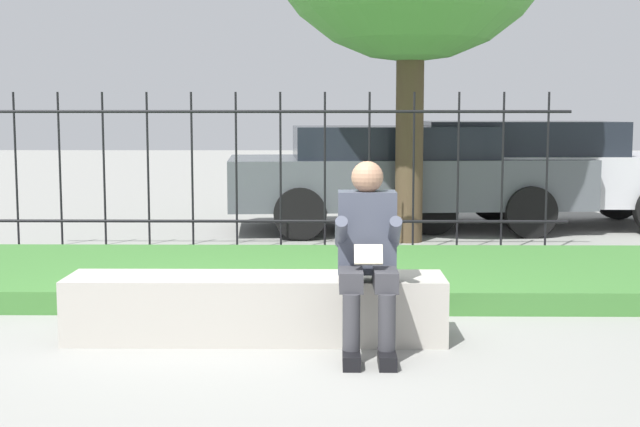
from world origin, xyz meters
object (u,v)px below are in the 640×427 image
object	(u,v)px
car_parked_center	(402,174)
car_parked_right	(529,170)
person_seated_reader	(367,249)
stone_bench	(256,311)

from	to	relation	value
car_parked_center	car_parked_right	xyz separation A→B (m)	(1.76, 0.37, 0.02)
person_seated_reader	stone_bench	bearing A→B (deg)	158.58
car_parked_center	car_parked_right	bearing A→B (deg)	7.38
person_seated_reader	car_parked_center	xyz separation A→B (m)	(0.70, 6.07, 0.07)
car_parked_center	car_parked_right	world-z (taller)	car_parked_right
stone_bench	person_seated_reader	world-z (taller)	person_seated_reader
car_parked_center	stone_bench	bearing A→B (deg)	-108.63
car_parked_right	stone_bench	bearing A→B (deg)	-117.53
person_seated_reader	car_parked_center	world-z (taller)	car_parked_center
person_seated_reader	car_parked_right	world-z (taller)	car_parked_right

